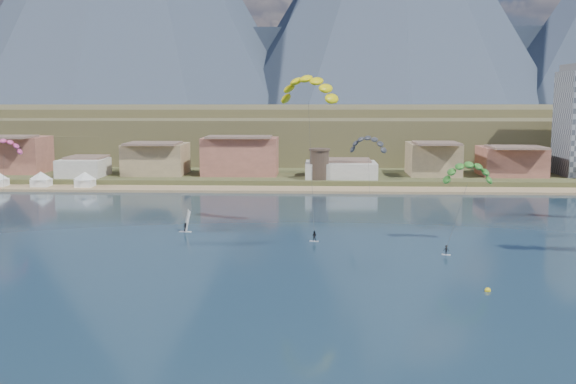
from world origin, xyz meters
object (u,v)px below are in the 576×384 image
Objects in this scene: watchtower at (319,164)px; windsurfer at (186,225)px; buoy at (488,290)px; kitesurfer_yellow at (308,86)px; kitesurfer_green at (468,170)px.

watchtower reaches higher than windsurfer.
watchtower reaches higher than buoy.
kitesurfer_yellow is 7.50× the size of windsurfer.
windsurfer is (-24.55, -64.67, -5.10)m from watchtower.
watchtower is at bearing 87.91° from kitesurfer_yellow.
kitesurfer_yellow is at bearing 11.04° from windsurfer.
kitesurfer_yellow is 39.19× the size of buoy.
kitesurfer_yellow is 1.88× the size of kitesurfer_green.
buoy is at bearing -59.88° from kitesurfer_yellow.
buoy is (-3.29, -28.95, -12.41)m from kitesurfer_green.
buoy is at bearing -78.01° from watchtower.
windsurfer is 5.22× the size of buoy.
windsurfer is (-22.34, -4.36, -25.45)m from kitesurfer_yellow.
windsurfer is at bearing 141.61° from buoy.
windsurfer is 58.72m from buoy.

